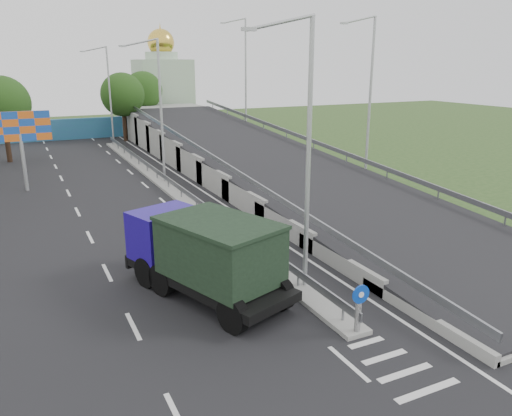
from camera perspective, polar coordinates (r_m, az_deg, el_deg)
ground at (r=15.88m, az=16.40°, el=-17.54°), size 160.00×160.00×0.00m
road_surface at (r=31.37m, az=-13.16°, el=-0.16°), size 26.00×90.00×0.04m
median at (r=35.79m, az=-9.96°, el=2.23°), size 1.00×44.00×0.20m
overpass_ramp at (r=38.10m, az=0.85°, el=5.87°), size 10.00×50.00×3.50m
median_guardrail at (r=35.64m, az=-10.01°, el=3.24°), size 0.09×44.00×0.71m
sign_bollard at (r=16.77m, az=11.67°, el=-11.15°), size 0.64×0.23×1.67m
lamp_post_near at (r=18.35m, az=5.54°, el=7.27°), size 2.74×0.18×10.08m
lamp_post_mid at (r=36.82m, az=-11.13°, el=11.58°), size 2.74×0.18×10.08m
lamp_post_far at (r=56.34m, az=-16.58°, el=12.78°), size 2.74×0.18×10.08m
blue_wall at (r=62.15m, az=-20.96°, el=8.38°), size 30.00×0.50×2.40m
church at (r=72.19m, az=-10.57°, el=13.41°), size 7.00×7.00×13.80m
billboard at (r=37.74m, az=-25.40°, el=7.95°), size 4.00×0.24×5.50m
tree_left_mid at (r=49.60m, az=-27.04°, el=10.56°), size 4.80×4.80×7.60m
tree_median_far at (r=58.68m, az=-15.02°, el=12.39°), size 4.80×4.80×7.60m
tree_ramp_far at (r=66.36m, az=-12.78°, el=12.94°), size 4.80×4.80×7.60m
dump_truck at (r=19.03m, az=-5.99°, el=-5.01°), size 4.93×7.75×3.21m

